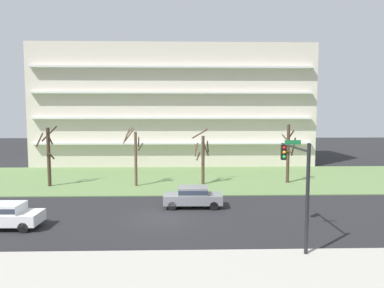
{
  "coord_description": "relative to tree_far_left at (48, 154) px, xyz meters",
  "views": [
    {
      "loc": [
        1.34,
        -22.7,
        7.01
      ],
      "look_at": [
        2.08,
        6.0,
        4.52
      ],
      "focal_mm": 31.71,
      "sensor_mm": 36.0,
      "label": 1
    }
  ],
  "objects": [
    {
      "name": "grass_lawn_strip",
      "position": [
        11.73,
        3.75,
        -3.15
      ],
      "size": [
        80.0,
        16.0,
        0.08
      ],
      "primitive_type": "cube",
      "color": "#66844C",
      "rests_on": "ground"
    },
    {
      "name": "tree_center",
      "position": [
        14.98,
        0.64,
        -0.34
      ],
      "size": [
        1.73,
        1.85,
        5.59
      ],
      "color": "#4C3828",
      "rests_on": "ground"
    },
    {
      "name": "sedan_gray_center_left",
      "position": [
        13.79,
        -7.75,
        -2.32
      ],
      "size": [
        4.43,
        1.87,
        1.57
      ],
      "rotation": [
        0.0,
        0.0,
        3.13
      ],
      "color": "slate",
      "rests_on": "ground"
    },
    {
      "name": "traffic_signal_mast",
      "position": [
        19.14,
        -15.29,
        0.66
      ],
      "size": [
        0.9,
        4.48,
        5.64
      ],
      "color": "black",
      "rests_on": "ground"
    },
    {
      "name": "tree_right",
      "position": [
        23.77,
        1.04,
        0.0
      ],
      "size": [
        1.28,
        1.27,
        6.04
      ],
      "color": "#423023",
      "rests_on": "ground"
    },
    {
      "name": "ground",
      "position": [
        11.73,
        -10.25,
        -3.19
      ],
      "size": [
        160.0,
        160.0,
        0.0
      ],
      "primitive_type": "plane",
      "color": "#232326"
    },
    {
      "name": "sidewalk_curb_near",
      "position": [
        11.73,
        -18.25,
        -3.11
      ],
      "size": [
        80.0,
        4.0,
        0.15
      ],
      "primitive_type": "cube",
      "color": "#ADA89E",
      "rests_on": "ground"
    },
    {
      "name": "apartment_building",
      "position": [
        11.73,
        17.28,
        5.02
      ],
      "size": [
        38.13,
        12.0,
        16.43
      ],
      "color": "beige",
      "rests_on": "ground"
    },
    {
      "name": "tree_left",
      "position": [
        8.36,
        -0.11,
        -0.02
      ],
      "size": [
        1.88,
        1.86,
        5.77
      ],
      "color": "brown",
      "rests_on": "ground"
    },
    {
      "name": "tree_far_left",
      "position": [
        0.0,
        0.0,
        0.0
      ],
      "size": [
        1.53,
        1.77,
        5.94
      ],
      "color": "#423023",
      "rests_on": "ground"
    },
    {
      "name": "sedan_white_near_left",
      "position": [
        2.03,
        -12.25,
        -2.32
      ],
      "size": [
        4.43,
        1.87,
        1.57
      ],
      "rotation": [
        0.0,
        0.0,
        -0.01
      ],
      "color": "white",
      "rests_on": "ground"
    }
  ]
}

